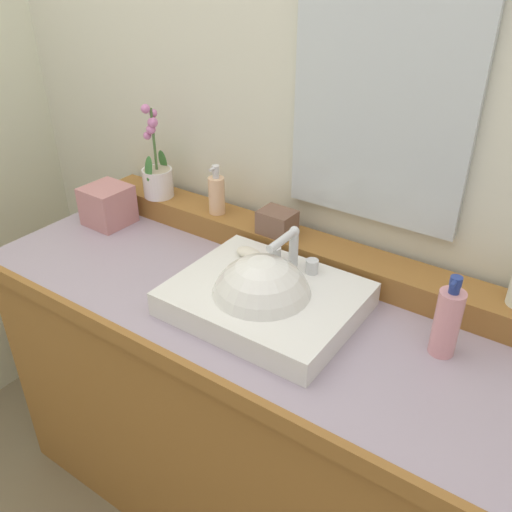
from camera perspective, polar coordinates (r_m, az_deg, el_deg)
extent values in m
cube|color=#73654C|center=(2.02, -0.58, -24.79)|extent=(3.07, 3.76, 0.10)
cube|color=beige|center=(1.54, 8.20, 16.41)|extent=(3.07, 0.20, 2.49)
cube|color=#915F2A|center=(1.68, -0.66, -16.14)|extent=(1.46, 0.56, 0.79)
cube|color=#9F91A4|center=(1.41, -0.76, -4.56)|extent=(1.48, 0.59, 0.04)
cube|color=#915F2A|center=(1.23, -8.88, -11.00)|extent=(1.48, 0.02, 0.04)
cube|color=#915F2A|center=(1.54, 4.04, 1.03)|extent=(1.40, 0.12, 0.07)
cube|color=white|center=(1.32, 1.01, -4.52)|extent=(0.44, 0.36, 0.06)
sphere|color=white|center=(1.31, 0.58, -5.11)|extent=(0.25, 0.25, 0.25)
cylinder|color=silver|center=(1.37, 3.96, 0.75)|extent=(0.02, 0.02, 0.10)
cylinder|color=silver|center=(1.30, 2.77, 1.67)|extent=(0.02, 0.11, 0.02)
sphere|color=silver|center=(1.34, 4.03, 2.60)|extent=(0.03, 0.03, 0.03)
cylinder|color=silver|center=(1.41, 2.00, 0.25)|extent=(0.03, 0.03, 0.04)
cylinder|color=silver|center=(1.36, 5.89, -1.08)|extent=(0.03, 0.03, 0.04)
ellipsoid|color=beige|center=(1.42, -0.79, 0.36)|extent=(0.07, 0.04, 0.02)
cylinder|color=silver|center=(1.76, -10.22, 7.57)|extent=(0.10, 0.10, 0.09)
cylinder|color=tan|center=(1.75, -10.34, 8.75)|extent=(0.08, 0.08, 0.01)
cylinder|color=#476B38|center=(1.71, -10.65, 11.89)|extent=(0.01, 0.01, 0.19)
ellipsoid|color=#387033|center=(1.71, -11.19, 8.95)|extent=(0.03, 0.03, 0.08)
ellipsoid|color=#387033|center=(1.77, -9.73, 9.81)|extent=(0.03, 0.03, 0.08)
sphere|color=#C873AE|center=(1.72, -11.31, 12.27)|extent=(0.02, 0.02, 0.02)
sphere|color=#C873AE|center=(1.71, -10.95, 12.89)|extent=(0.03, 0.03, 0.03)
sphere|color=#C873AE|center=(1.70, -10.77, 13.56)|extent=(0.03, 0.03, 0.03)
sphere|color=#C873AE|center=(1.71, -10.72, 14.48)|extent=(0.03, 0.03, 0.03)
sphere|color=#C873AE|center=(1.68, -11.50, 14.88)|extent=(0.03, 0.03, 0.03)
cylinder|color=#E4B58B|center=(1.62, -4.14, 6.35)|extent=(0.05, 0.05, 0.11)
cylinder|color=silver|center=(1.60, -4.22, 8.47)|extent=(0.02, 0.02, 0.02)
cylinder|color=silver|center=(1.59, -4.25, 9.10)|extent=(0.02, 0.02, 0.02)
cylinder|color=silver|center=(1.58, -4.56, 9.09)|extent=(0.01, 0.03, 0.01)
cube|color=brown|center=(1.51, 2.22, 3.58)|extent=(0.10, 0.08, 0.07)
cylinder|color=pink|center=(1.24, 19.35, -6.65)|extent=(0.06, 0.06, 0.16)
cylinder|color=navy|center=(1.19, 20.06, -3.26)|extent=(0.02, 0.02, 0.02)
cylinder|color=navy|center=(1.18, 20.22, -2.50)|extent=(0.03, 0.03, 0.02)
cylinder|color=navy|center=(1.16, 20.04, -2.68)|extent=(0.01, 0.03, 0.01)
cube|color=tan|center=(1.77, -15.27, 5.15)|extent=(0.13, 0.13, 0.12)
cube|color=silver|center=(1.36, 12.95, 15.96)|extent=(0.46, 0.02, 0.63)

